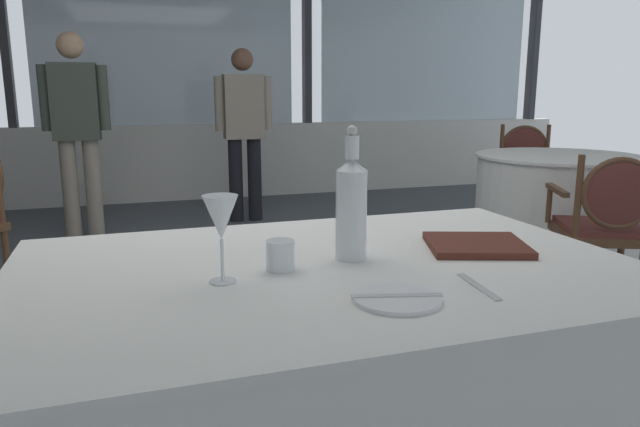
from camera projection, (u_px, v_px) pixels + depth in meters
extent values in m
plane|color=#4C5156|center=(246.00, 343.00, 2.85)|extent=(14.22, 14.22, 0.00)
cube|color=silver|center=(174.00, 163.00, 6.57)|extent=(10.10, 0.12, 0.85)
cube|color=silver|center=(167.00, 41.00, 6.32)|extent=(2.79, 0.02, 1.81)
cube|color=#333338|center=(4.00, 36.00, 5.81)|extent=(0.08, 0.14, 1.81)
cube|color=silver|center=(427.00, 48.00, 7.30)|extent=(2.79, 0.02, 1.81)
cube|color=#333338|center=(307.00, 44.00, 6.79)|extent=(0.08, 0.14, 1.81)
cube|color=#333338|center=(533.00, 50.00, 7.77)|extent=(0.08, 0.14, 1.81)
cube|color=white|center=(329.00, 268.00, 1.50)|extent=(1.59, 1.06, 0.02)
cube|color=white|center=(328.00, 404.00, 1.58)|extent=(1.54, 1.03, 0.75)
cylinder|color=white|center=(397.00, 298.00, 1.24)|extent=(0.19, 0.19, 0.01)
cube|color=silver|center=(397.00, 296.00, 1.24)|extent=(0.19, 0.07, 0.00)
cube|color=silver|center=(478.00, 286.00, 1.32)|extent=(0.04, 0.19, 0.00)
cylinder|color=white|center=(351.00, 215.00, 1.53)|extent=(0.08, 0.08, 0.24)
cone|color=white|center=(352.00, 165.00, 1.50)|extent=(0.08, 0.08, 0.03)
cylinder|color=white|center=(352.00, 147.00, 1.49)|extent=(0.04, 0.04, 0.06)
sphere|color=silver|center=(352.00, 131.00, 1.49)|extent=(0.03, 0.03, 0.03)
cylinder|color=white|center=(223.00, 281.00, 1.36)|extent=(0.06, 0.06, 0.00)
cylinder|color=white|center=(222.00, 260.00, 1.35)|extent=(0.01, 0.01, 0.10)
cone|color=white|center=(221.00, 218.00, 1.33)|extent=(0.08, 0.08, 0.10)
cylinder|color=white|center=(280.00, 255.00, 1.45)|extent=(0.07, 0.07, 0.07)
cube|color=#512319|center=(476.00, 245.00, 1.65)|extent=(0.33, 0.32, 0.02)
cylinder|color=brown|center=(7.00, 262.00, 3.53)|extent=(0.04, 0.04, 0.39)
cylinder|color=white|center=(560.00, 156.00, 4.14)|extent=(1.16, 1.16, 0.02)
cylinder|color=white|center=(555.00, 209.00, 4.22)|extent=(1.13, 1.13, 0.75)
cube|color=brown|center=(600.00, 234.00, 3.31)|extent=(0.61, 0.61, 0.05)
cube|color=brown|center=(601.00, 226.00, 3.30)|extent=(0.56, 0.56, 0.04)
cylinder|color=brown|center=(551.00, 260.00, 3.58)|extent=(0.04, 0.04, 0.39)
cylinder|color=brown|center=(620.00, 262.00, 3.53)|extent=(0.04, 0.04, 0.39)
cylinder|color=brown|center=(571.00, 280.00, 3.19)|extent=(0.04, 0.04, 0.39)
cylinder|color=brown|center=(578.00, 196.00, 3.09)|extent=(0.04, 0.04, 0.44)
ellipsoid|color=brown|center=(619.00, 194.00, 3.05)|extent=(0.37, 0.21, 0.37)
torus|color=brown|center=(619.00, 194.00, 3.05)|extent=(0.36, 0.19, 0.39)
cube|color=brown|center=(557.00, 190.00, 3.31)|extent=(0.19, 0.35, 0.03)
cylinder|color=brown|center=(549.00, 204.00, 3.47)|extent=(0.03, 0.03, 0.22)
cylinder|color=brown|center=(637.00, 206.00, 3.41)|extent=(0.03, 0.03, 0.22)
cube|color=brown|center=(527.00, 184.00, 5.10)|extent=(0.61, 0.61, 0.05)
cube|color=brown|center=(527.00, 179.00, 5.09)|extent=(0.56, 0.56, 0.04)
cylinder|color=brown|center=(555.00, 214.00, 4.93)|extent=(0.04, 0.04, 0.40)
cylinder|color=brown|center=(506.00, 212.00, 4.98)|extent=(0.04, 0.04, 0.40)
cylinder|color=brown|center=(543.00, 205.00, 5.32)|extent=(0.04, 0.04, 0.40)
cylinder|color=brown|center=(498.00, 204.00, 5.36)|extent=(0.04, 0.04, 0.40)
cylinder|color=brown|center=(547.00, 151.00, 5.22)|extent=(0.04, 0.04, 0.48)
cylinder|color=brown|center=(501.00, 151.00, 5.27)|extent=(0.04, 0.04, 0.48)
ellipsoid|color=brown|center=(524.00, 148.00, 5.25)|extent=(0.37, 0.21, 0.40)
torus|color=brown|center=(524.00, 148.00, 5.25)|extent=(0.39, 0.21, 0.41)
cube|color=brown|center=(560.00, 156.00, 5.00)|extent=(0.19, 0.35, 0.03)
cylinder|color=brown|center=(563.00, 171.00, 4.89)|extent=(0.03, 0.03, 0.22)
cube|color=brown|center=(500.00, 156.00, 5.06)|extent=(0.19, 0.35, 0.03)
cylinder|color=brown|center=(502.00, 170.00, 4.95)|extent=(0.03, 0.03, 0.22)
cylinder|color=gray|center=(71.00, 190.00, 4.84)|extent=(0.13, 0.13, 0.82)
cylinder|color=gray|center=(94.00, 189.00, 4.89)|extent=(0.13, 0.13, 0.82)
cube|color=#424C42|center=(75.00, 102.00, 4.72)|extent=(0.37, 0.21, 0.62)
sphere|color=tan|center=(70.00, 45.00, 4.63)|extent=(0.21, 0.21, 0.21)
cylinder|color=#424C42|center=(45.00, 98.00, 4.65)|extent=(0.09, 0.09, 0.52)
cylinder|color=#424C42|center=(103.00, 98.00, 4.78)|extent=(0.09, 0.09, 0.52)
cylinder|color=black|center=(236.00, 180.00, 5.50)|extent=(0.13, 0.13, 0.78)
cylinder|color=black|center=(255.00, 180.00, 5.55)|extent=(0.13, 0.13, 0.78)
cube|color=gray|center=(243.00, 107.00, 5.38)|extent=(0.36, 0.21, 0.59)
sphere|color=brown|center=(242.00, 60.00, 5.30)|extent=(0.20, 0.20, 0.20)
cylinder|color=gray|center=(219.00, 104.00, 5.31)|extent=(0.09, 0.09, 0.50)
cylinder|color=gray|center=(267.00, 103.00, 5.44)|extent=(0.09, 0.09, 0.50)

